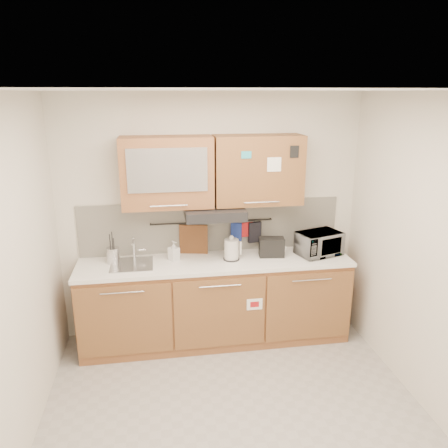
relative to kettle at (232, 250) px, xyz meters
name	(u,v)px	position (x,y,z in m)	size (l,w,h in m)	color
floor	(236,415)	(-0.17, -1.19, -1.02)	(3.20, 3.20, 0.00)	#9E9993
ceiling	(239,90)	(-0.17, -1.19, 1.58)	(3.20, 3.20, 0.00)	white
wall_back	(211,217)	(-0.17, 0.31, 0.28)	(3.20, 3.20, 0.00)	silver
wall_left	(11,285)	(-1.77, -1.19, 0.28)	(3.00, 3.00, 0.00)	silver
wall_right	(432,259)	(1.43, -1.19, 0.28)	(3.00, 3.00, 0.00)	silver
base_cabinet	(216,305)	(-0.17, 0.00, -0.62)	(2.80, 0.64, 0.88)	#905B33
countertop	(215,262)	(-0.17, 0.00, -0.12)	(2.82, 0.62, 0.04)	white
backsplash	(212,226)	(-0.17, 0.29, 0.18)	(2.80, 0.02, 0.56)	silver
upper_cabinets	(213,171)	(-0.17, 0.13, 0.81)	(1.82, 0.37, 0.70)	#905B33
range_hood	(214,212)	(-0.17, 0.06, 0.40)	(0.60, 0.46, 0.10)	black
sink	(132,264)	(-1.02, 0.01, -0.10)	(0.42, 0.40, 0.26)	silver
utensil_rail	(212,222)	(-0.17, 0.26, 0.24)	(0.02, 0.02, 1.30)	black
utensil_crock	(113,255)	(-1.21, 0.10, -0.02)	(0.15, 0.15, 0.33)	#B9B8BD
kettle	(232,250)	(0.00, 0.00, 0.00)	(0.19, 0.17, 0.26)	silver
toaster	(272,247)	(0.44, 0.04, 0.00)	(0.28, 0.19, 0.20)	black
microwave	(319,243)	(0.94, 0.00, 0.02)	(0.45, 0.30, 0.25)	#999999
soap_bottle	(174,251)	(-0.59, 0.08, 0.00)	(0.09, 0.09, 0.20)	#999999
cutting_board	(194,242)	(-0.37, 0.24, 0.03)	(0.30, 0.02, 0.37)	brown
oven_mitt	(236,232)	(0.09, 0.24, 0.12)	(0.12, 0.03, 0.20)	navy
dark_pouch	(255,232)	(0.30, 0.24, 0.10)	(0.14, 0.04, 0.23)	black
pot_holder	(247,229)	(0.21, 0.24, 0.14)	(0.13, 0.02, 0.16)	#B2171A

